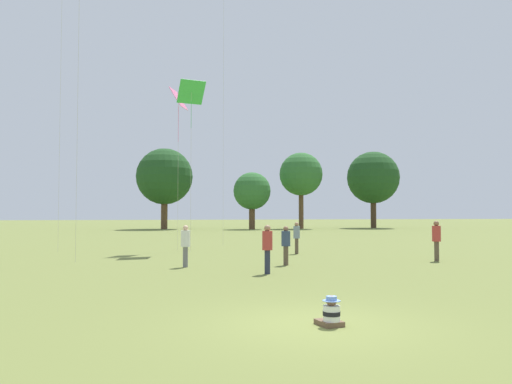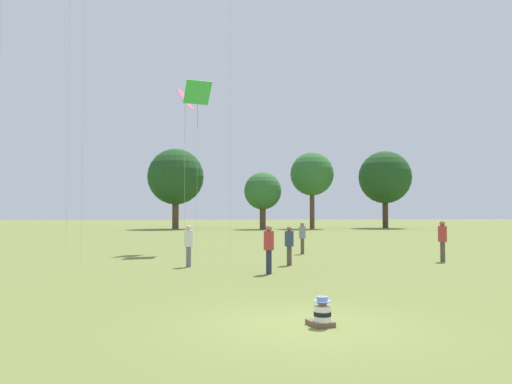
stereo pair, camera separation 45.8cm
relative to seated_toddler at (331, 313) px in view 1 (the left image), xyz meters
name	(u,v)px [view 1 (the left image)]	position (x,y,z in m)	size (l,w,h in m)	color
ground_plane	(314,324)	(-0.28, 0.21, -0.24)	(300.00, 300.00, 0.00)	olive
seated_toddler	(331,313)	(0.00, 0.00, 0.00)	(0.50, 0.58, 0.59)	brown
person_standing_0	(436,237)	(9.16, 11.40, 0.85)	(0.51, 0.51, 1.83)	brown
person_standing_1	(185,242)	(-2.19, 11.12, 0.76)	(0.45, 0.45, 1.69)	slate
person_standing_2	(297,235)	(4.01, 16.51, 0.77)	(0.49, 0.49, 1.70)	brown
person_standing_3	(267,245)	(0.57, 8.27, 0.81)	(0.49, 0.49, 1.76)	#282D42
person_standing_4	(286,242)	(1.99, 11.05, 0.72)	(0.49, 0.49, 1.64)	brown
kite_0	(191,94)	(-1.47, 19.13, 8.74)	(1.65, 1.24, 9.69)	green
kite_1	(178,101)	(-2.14, 20.33, 8.57)	(1.20, 1.55, 9.56)	pink
distant_tree_0	(301,174)	(16.27, 57.29, 7.29)	(5.99, 5.99, 10.58)	brown
distant_tree_1	(252,191)	(9.14, 56.31, 4.83)	(5.01, 5.01, 7.64)	brown
distant_tree_2	(373,178)	(27.51, 58.41, 7.06)	(7.56, 7.56, 11.12)	#473323
distant_tree_3	(165,177)	(-2.38, 59.37, 6.86)	(7.63, 7.63, 10.96)	brown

